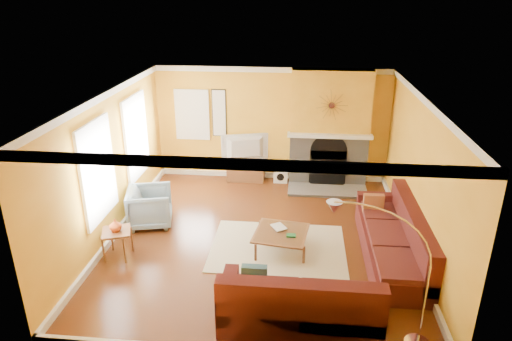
# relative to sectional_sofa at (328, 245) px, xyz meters

# --- Properties ---
(floor) EXTENTS (5.50, 6.00, 0.02)m
(floor) POSITION_rel_sectional_sofa_xyz_m (-1.20, 0.85, -0.46)
(floor) COLOR brown
(floor) RESTS_ON ground
(ceiling) EXTENTS (5.50, 6.00, 0.02)m
(ceiling) POSITION_rel_sectional_sofa_xyz_m (-1.20, 0.85, 2.26)
(ceiling) COLOR white
(ceiling) RESTS_ON ground
(wall_back) EXTENTS (5.50, 0.02, 2.70)m
(wall_back) POSITION_rel_sectional_sofa_xyz_m (-1.20, 3.86, 0.90)
(wall_back) COLOR gold
(wall_back) RESTS_ON ground
(wall_front) EXTENTS (5.50, 0.02, 2.70)m
(wall_front) POSITION_rel_sectional_sofa_xyz_m (-1.20, -2.16, 0.90)
(wall_front) COLOR gold
(wall_front) RESTS_ON ground
(wall_left) EXTENTS (0.02, 6.00, 2.70)m
(wall_left) POSITION_rel_sectional_sofa_xyz_m (-3.96, 0.85, 0.90)
(wall_left) COLOR gold
(wall_left) RESTS_ON ground
(wall_right) EXTENTS (0.02, 6.00, 2.70)m
(wall_right) POSITION_rel_sectional_sofa_xyz_m (1.56, 0.85, 0.90)
(wall_right) COLOR gold
(wall_right) RESTS_ON ground
(baseboard) EXTENTS (5.50, 6.00, 0.12)m
(baseboard) POSITION_rel_sectional_sofa_xyz_m (-1.20, 0.85, -0.39)
(baseboard) COLOR white
(baseboard) RESTS_ON floor
(crown_molding) EXTENTS (5.50, 6.00, 0.12)m
(crown_molding) POSITION_rel_sectional_sofa_xyz_m (-1.20, 0.85, 2.19)
(crown_molding) COLOR white
(crown_molding) RESTS_ON ceiling
(window_left_near) EXTENTS (0.06, 1.22, 1.72)m
(window_left_near) POSITION_rel_sectional_sofa_xyz_m (-3.92, 2.15, 1.05)
(window_left_near) COLOR white
(window_left_near) RESTS_ON wall_left
(window_left_far) EXTENTS (0.06, 1.22, 1.72)m
(window_left_far) POSITION_rel_sectional_sofa_xyz_m (-3.92, 0.25, 1.05)
(window_left_far) COLOR white
(window_left_far) RESTS_ON wall_left
(window_back) EXTENTS (0.82, 0.06, 1.22)m
(window_back) POSITION_rel_sectional_sofa_xyz_m (-3.10, 3.81, 1.10)
(window_back) COLOR white
(window_back) RESTS_ON wall_back
(wall_art) EXTENTS (0.34, 0.04, 1.14)m
(wall_art) POSITION_rel_sectional_sofa_xyz_m (-2.45, 3.82, 1.15)
(wall_art) COLOR white
(wall_art) RESTS_ON wall_back
(fireplace) EXTENTS (1.80, 0.40, 2.70)m
(fireplace) POSITION_rel_sectional_sofa_xyz_m (0.15, 3.65, 0.90)
(fireplace) COLOR gray
(fireplace) RESTS_ON floor
(mantel) EXTENTS (1.92, 0.22, 0.08)m
(mantel) POSITION_rel_sectional_sofa_xyz_m (0.15, 3.41, 0.80)
(mantel) COLOR white
(mantel) RESTS_ON fireplace
(hearth) EXTENTS (1.80, 0.70, 0.06)m
(hearth) POSITION_rel_sectional_sofa_xyz_m (0.15, 3.10, -0.42)
(hearth) COLOR gray
(hearth) RESTS_ON floor
(sunburst) EXTENTS (0.70, 0.04, 0.70)m
(sunburst) POSITION_rel_sectional_sofa_xyz_m (0.15, 3.42, 1.50)
(sunburst) COLOR olive
(sunburst) RESTS_ON fireplace
(rug) EXTENTS (2.40, 1.80, 0.02)m
(rug) POSITION_rel_sectional_sofa_xyz_m (-0.85, 0.55, -0.44)
(rug) COLOR beige
(rug) RESTS_ON floor
(sectional_sofa) EXTENTS (3.10, 3.70, 0.90)m
(sectional_sofa) POSITION_rel_sectional_sofa_xyz_m (0.00, 0.00, 0.00)
(sectional_sofa) COLOR #521B1A
(sectional_sofa) RESTS_ON floor
(coffee_table) EXTENTS (1.03, 1.03, 0.36)m
(coffee_table) POSITION_rel_sectional_sofa_xyz_m (-0.80, 0.50, -0.27)
(coffee_table) COLOR white
(coffee_table) RESTS_ON floor
(media_console) EXTENTS (0.88, 0.40, 0.49)m
(media_console) POSITION_rel_sectional_sofa_xyz_m (-1.80, 3.60, -0.21)
(media_console) COLOR brown
(media_console) RESTS_ON floor
(tv) EXTENTS (1.13, 0.46, 0.65)m
(tv) POSITION_rel_sectional_sofa_xyz_m (-1.80, 3.60, 0.36)
(tv) COLOR black
(tv) RESTS_ON media_console
(subwoofer) EXTENTS (0.33, 0.33, 0.33)m
(subwoofer) POSITION_rel_sectional_sofa_xyz_m (-0.95, 3.63, -0.28)
(subwoofer) COLOR white
(subwoofer) RESTS_ON floor
(armchair) EXTENTS (1.00, 0.99, 0.76)m
(armchair) POSITION_rel_sectional_sofa_xyz_m (-3.40, 1.20, -0.07)
(armchair) COLOR #7A91A0
(armchair) RESTS_ON floor
(side_table) EXTENTS (0.59, 0.59, 0.51)m
(side_table) POSITION_rel_sectional_sofa_xyz_m (-3.60, 0.00, -0.20)
(side_table) COLOR brown
(side_table) RESTS_ON floor
(vase) EXTENTS (0.27, 0.27, 0.22)m
(vase) POSITION_rel_sectional_sofa_xyz_m (-3.60, 0.00, 0.17)
(vase) COLOR #DC551B
(vase) RESTS_ON side_table
(book) EXTENTS (0.33, 0.35, 0.03)m
(book) POSITION_rel_sectional_sofa_xyz_m (-0.94, 0.59, -0.08)
(book) COLOR white
(book) RESTS_ON coffee_table
(arc_lamp) EXTENTS (1.31, 0.36, 2.04)m
(arc_lamp) POSITION_rel_sectional_sofa_xyz_m (0.55, -1.70, 0.57)
(arc_lamp) COLOR silver
(arc_lamp) RESTS_ON floor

